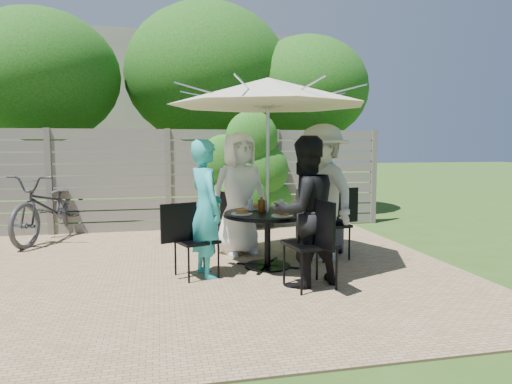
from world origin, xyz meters
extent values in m
plane|color=#2E5319|center=(0.00, 0.00, 0.00)|extent=(60.00, 60.00, 0.00)
cube|color=tan|center=(0.00, 0.50, 0.01)|extent=(7.00, 6.00, 0.02)
cube|color=slate|center=(0.00, 3.00, 0.93)|extent=(8.00, 0.10, 1.85)
ellipsoid|color=#1C5814|center=(1.40, 2.85, 0.90)|extent=(1.20, 0.70, 1.80)
cube|color=#A69A8A|center=(0.00, 12.00, 2.50)|extent=(10.00, 6.00, 5.00)
ellipsoid|color=#134710|center=(-2.50, 5.00, 2.97)|extent=(3.20, 3.20, 2.72)
ellipsoid|color=#134710|center=(1.00, 5.50, 3.18)|extent=(3.80, 3.80, 3.23)
ellipsoid|color=#134710|center=(3.20, 4.80, 2.83)|extent=(2.80, 2.80, 2.38)
cylinder|color=black|center=(1.16, 0.19, 0.70)|extent=(1.35, 1.35, 0.03)
cylinder|color=black|center=(1.16, 0.19, 0.35)|extent=(0.08, 0.08, 0.70)
cylinder|color=black|center=(1.16, 0.19, 0.02)|extent=(0.59, 0.59, 0.04)
cylinder|color=silver|center=(1.16, 0.19, 1.13)|extent=(0.04, 0.04, 2.26)
cone|color=beige|center=(1.16, 0.19, 2.21)|extent=(3.02, 3.02, 0.34)
cube|color=black|center=(0.91, 1.11, 0.42)|extent=(0.55, 0.55, 0.03)
cube|color=black|center=(0.83, 1.30, 0.65)|extent=(0.19, 0.39, 0.42)
imported|color=white|center=(0.94, 0.99, 0.87)|extent=(0.97, 0.76, 1.74)
cube|color=black|center=(0.25, -0.06, 0.45)|extent=(0.56, 0.56, 0.03)
cube|color=black|center=(0.04, -0.13, 0.68)|extent=(0.42, 0.18, 0.45)
imported|color=#27A9AC|center=(0.36, -0.03, 0.82)|extent=(0.53, 0.68, 1.63)
cube|color=black|center=(1.41, -0.72, 0.49)|extent=(0.56, 0.56, 0.04)
cube|color=black|center=(1.46, -0.96, 0.76)|extent=(0.12, 0.48, 0.49)
imported|color=black|center=(1.38, -0.61, 0.83)|extent=(0.95, 0.82, 1.66)
cube|color=black|center=(2.08, 0.45, 0.48)|extent=(0.55, 0.55, 0.04)
cube|color=black|center=(2.31, 0.49, 0.73)|extent=(0.47, 0.13, 0.48)
imported|color=#A6A7A2|center=(1.96, 0.41, 0.92)|extent=(0.97, 1.33, 1.84)
cylinder|color=white|center=(1.07, 0.54, 0.73)|extent=(0.26, 0.26, 0.01)
cylinder|color=#A57330|center=(1.07, 0.54, 0.76)|extent=(0.15, 0.15, 0.05)
cylinder|color=white|center=(0.82, 0.10, 0.73)|extent=(0.26, 0.26, 0.01)
cylinder|color=#A57330|center=(0.82, 0.10, 0.76)|extent=(0.15, 0.15, 0.05)
cylinder|color=white|center=(1.26, -0.15, 0.73)|extent=(0.26, 0.26, 0.01)
cylinder|color=#A57330|center=(1.26, -0.15, 0.76)|extent=(0.15, 0.15, 0.05)
cylinder|color=white|center=(1.51, 0.29, 0.73)|extent=(0.26, 0.26, 0.01)
cylinder|color=#A57330|center=(1.51, 0.29, 0.76)|extent=(0.15, 0.15, 0.05)
cylinder|color=silver|center=(0.99, 0.42, 0.79)|extent=(0.07, 0.07, 0.14)
cylinder|color=silver|center=(1.33, -0.03, 0.79)|extent=(0.07, 0.07, 0.14)
cylinder|color=silver|center=(1.39, 0.36, 0.79)|extent=(0.07, 0.07, 0.14)
cylinder|color=#59280C|center=(1.09, 0.23, 0.80)|extent=(0.09, 0.09, 0.16)
cylinder|color=#C6B293|center=(1.20, 0.43, 0.78)|extent=(0.08, 0.08, 0.12)
imported|color=#333338|center=(-1.88, 2.60, 0.55)|extent=(1.40, 2.23, 1.10)
cube|color=#4F5054|center=(2.11, 0.90, 0.45)|extent=(0.60, 0.47, 0.90)
cylinder|color=#4F5054|center=(2.11, 0.90, 0.90)|extent=(0.60, 0.20, 0.60)
camera|label=1|loc=(-0.18, -5.33, 1.57)|focal=32.00mm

